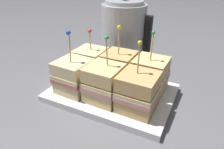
# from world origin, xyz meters

# --- Properties ---
(ground_plane) EXTENTS (6.00, 6.00, 0.00)m
(ground_plane) POSITION_xyz_m (0.00, 0.00, 0.00)
(ground_plane) COLOR slate
(serving_platter) EXTENTS (0.33, 0.23, 0.02)m
(serving_platter) POSITION_xyz_m (0.00, 0.00, 0.01)
(serving_platter) COLOR white
(serving_platter) RESTS_ON ground_plane
(sandwich_front_left) EXTENTS (0.09, 0.09, 0.17)m
(sandwich_front_left) POSITION_xyz_m (-0.09, -0.05, 0.06)
(sandwich_front_left) COLOR beige
(sandwich_front_left) RESTS_ON serving_platter
(sandwich_front_center) EXTENTS (0.09, 0.09, 0.17)m
(sandwich_front_center) POSITION_xyz_m (0.00, -0.05, 0.06)
(sandwich_front_center) COLOR #DBB77A
(sandwich_front_center) RESTS_ON serving_platter
(sandwich_front_right) EXTENTS (0.09, 0.09, 0.17)m
(sandwich_front_right) POSITION_xyz_m (0.09, -0.05, 0.06)
(sandwich_front_right) COLOR tan
(sandwich_front_right) RESTS_ON serving_platter
(sandwich_back_left) EXTENTS (0.09, 0.09, 0.15)m
(sandwich_back_left) POSITION_xyz_m (-0.09, 0.04, 0.06)
(sandwich_back_left) COLOR beige
(sandwich_back_left) RESTS_ON serving_platter
(sandwich_back_center) EXTENTS (0.09, 0.09, 0.17)m
(sandwich_back_center) POSITION_xyz_m (-0.00, 0.05, 0.06)
(sandwich_back_center) COLOR tan
(sandwich_back_center) RESTS_ON serving_platter
(sandwich_back_right) EXTENTS (0.09, 0.09, 0.17)m
(sandwich_back_right) POSITION_xyz_m (0.09, 0.05, 0.06)
(sandwich_back_right) COLOR #DBB77A
(sandwich_back_right) RESTS_ON serving_platter
(kettle_steel) EXTENTS (0.18, 0.16, 0.24)m
(kettle_steel) POSITION_xyz_m (-0.07, 0.24, 0.11)
(kettle_steel) COLOR #B7BABF
(kettle_steel) RESTS_ON ground_plane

